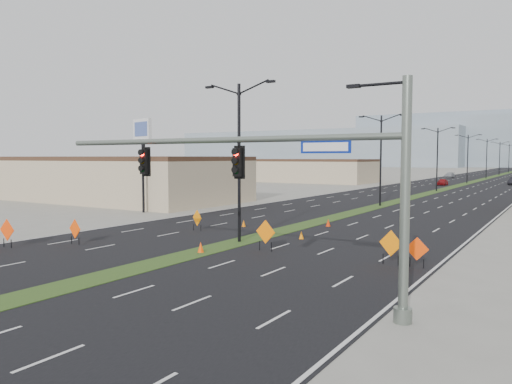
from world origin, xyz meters
The scene contains 28 objects.
ground centered at (0.00, 0.00, 0.00)m, with size 600.00×600.00×0.00m, color gray.
road_surface centered at (0.00, 100.00, 0.00)m, with size 25.00×400.00×0.02m, color black.
median_strip centered at (0.00, 100.00, 0.00)m, with size 2.00×400.00×0.04m, color #324B1A.
building_sw_near centered at (-35.00, 30.00, 2.50)m, with size 40.00×16.00×5.00m, color #C2AD8B.
building_sw_far centered at (-32.00, 85.00, 2.25)m, with size 30.00×14.00×4.50m, color #C2AD8B.
mesa_west centered at (-120.00, 280.00, 11.00)m, with size 180.00×50.00×22.00m, color gray.
mesa_backdrop centered at (-30.00, 320.00, 16.00)m, with size 140.00×50.00×32.00m, color gray.
signal_mast centered at (8.56, 2.00, 4.79)m, with size 16.30×0.60×8.00m.
streetlight_0 centered at (0.00, 12.00, 5.42)m, with size 5.15×0.24×10.02m.
streetlight_1 centered at (0.00, 40.00, 5.42)m, with size 5.15×0.24×10.02m.
streetlight_2 centered at (0.00, 68.00, 5.42)m, with size 5.15×0.24×10.02m.
streetlight_3 centered at (0.00, 96.00, 5.42)m, with size 5.15×0.24×10.02m.
streetlight_4 centered at (0.00, 124.00, 5.42)m, with size 5.15×0.24×10.02m.
streetlight_5 centered at (0.00, 152.00, 5.42)m, with size 5.15×0.24×10.02m.
streetlight_6 centered at (0.00, 180.00, 5.42)m, with size 5.15×0.24×10.02m.
car_left centered at (-2.77, 86.04, 0.65)m, with size 1.53×3.81×1.30m, color maroon.
car_far centered at (-9.13, 125.79, 0.68)m, with size 1.90×4.69×1.36m, color #9DA0A6.
construction_sign_0 centered at (-10.66, 3.00, 1.03)m, with size 1.31×0.10×1.74m.
construction_sign_1 centered at (-8.11, 5.85, 0.94)m, with size 1.20×0.19×1.60m.
construction_sign_2 centered at (-5.34, 14.38, 0.92)m, with size 1.11×0.45×1.56m.
construction_sign_3 centered at (2.98, 10.28, 1.07)m, with size 1.36×0.22×1.82m.
construction_sign_4 centered at (10.21, 10.48, 1.04)m, with size 1.29×0.38×1.76m.
construction_sign_5 centered at (11.50, 10.49, 0.89)m, with size 1.14×0.06×1.52m.
cone_0 centered at (0.17, 7.85, 0.32)m, with size 0.38×0.38×0.64m, color #FF4A05.
cone_1 centered at (2.81, 15.17, 0.27)m, with size 0.33×0.33×0.54m, color orange.
cone_2 centered at (1.88, 21.63, 0.31)m, with size 0.37×0.37×0.62m, color red.
cone_3 centered at (-3.66, 18.03, 0.27)m, with size 0.32×0.32×0.54m, color #DB6404.
pole_sign_west centered at (-17.63, 21.30, 7.43)m, with size 2.96×1.15×9.13m.
Camera 1 is at (17.62, -14.11, 5.42)m, focal length 35.00 mm.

